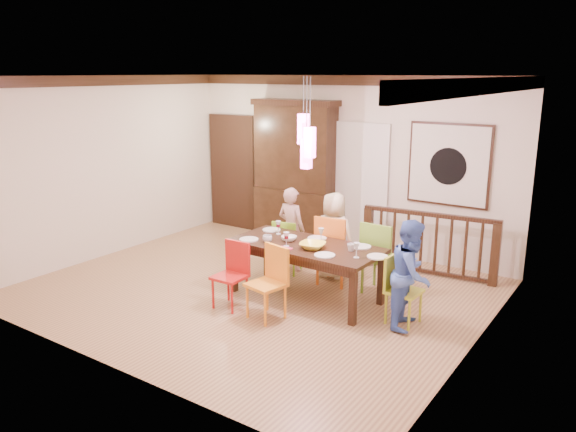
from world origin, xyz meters
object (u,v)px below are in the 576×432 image
Objects in this scene: chair_far_left at (288,242)px; person_far_mid at (333,235)px; chair_end_right at (404,286)px; china_hutch at (295,172)px; person_end_right at (411,274)px; person_far_left at (291,229)px; balustrade at (429,243)px; dining_table at (306,251)px.

person_far_mid is at bearing -175.81° from chair_far_left.
china_hutch reaches higher than chair_end_right.
person_far_left is at bearing 60.45° from person_end_right.
person_far_left reaches higher than person_far_mid.
chair_far_left is 0.63× the size of person_end_right.
balustrade is at bearing -161.50° from chair_far_left.
china_hutch is 1.95× the size of person_far_mid.
dining_table is at bearing 93.41° from chair_end_right.
balustrade is (-0.37, 1.78, 0.02)m from chair_end_right.
person_end_right reaches higher than person_far_mid.
person_far_left reaches higher than chair_far_left.
chair_end_right is 0.65× the size of person_far_mid.
chair_far_left is (-0.75, 0.69, -0.19)m from dining_table.
dining_table is at bearing -126.11° from balustrade.
balustrade reaches higher than chair_far_left.
person_far_mid is at bearing 62.53° from chair_end_right.
chair_end_right is 0.64× the size of person_end_right.
person_end_right is at bearing -107.72° from chair_end_right.
chair_far_left is at bearing -60.01° from china_hutch.
person_end_right reaches higher than chair_end_right.
person_far_mid is at bearing -171.59° from person_far_left.
chair_end_right is at bearing -84.14° from balustrade.
china_hutch is (-2.98, 2.12, 0.77)m from chair_end_right.
chair_far_left is at bearing 138.65° from dining_table.
china_hutch is 3.80m from person_end_right.
china_hutch is at bearing 127.83° from dining_table.
chair_end_right is 2.35m from person_far_left.
chair_far_left is at bearing 63.49° from person_end_right.
china_hutch is at bearing 46.31° from person_end_right.
chair_far_left is 2.09m from balustrade.
person_far_mid reaches higher than balustrade.
chair_end_right is 1.81m from balustrade.
china_hutch is (-1.57, 2.12, 0.59)m from dining_table.
chair_end_right is at bearing 1.05° from dining_table.
person_end_right is at bearing -0.30° from dining_table.
balustrade is 1.55× the size of person_end_right.
balustrade reaches higher than dining_table.
dining_table is 2.45× the size of chair_end_right.
china_hutch reaches higher than dining_table.
person_far_left reaches higher than chair_end_right.
person_far_mid is at bearing -39.49° from china_hutch.
chair_far_left is at bearing 13.52° from person_far_mid.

